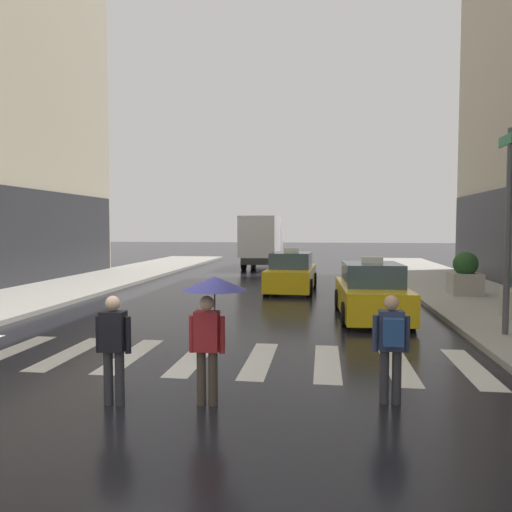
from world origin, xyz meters
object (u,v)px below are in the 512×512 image
(taxi_lead, at_px, (371,293))
(taxi_second, at_px, (291,274))
(pedestrian_with_backpack, at_px, (391,341))
(pedestrian_plain_coat, at_px, (113,343))
(planter_mid_block, at_px, (465,275))
(box_truck, at_px, (262,240))
(pedestrian_with_umbrella, at_px, (212,305))

(taxi_lead, relative_size, taxi_second, 1.00)
(pedestrian_with_backpack, height_order, pedestrian_plain_coat, same)
(pedestrian_plain_coat, xyz_separation_m, planter_mid_block, (8.36, 12.36, -0.07))
(taxi_lead, xyz_separation_m, planter_mid_block, (3.86, 4.51, 0.15))
(box_truck, distance_m, planter_mid_block, 15.81)
(taxi_lead, distance_m, planter_mid_block, 5.93)
(taxi_lead, relative_size, pedestrian_with_umbrella, 2.37)
(box_truck, xyz_separation_m, planter_mid_block, (9.23, -12.80, -0.98))
(pedestrian_with_backpack, xyz_separation_m, planter_mid_block, (4.25, 11.78, -0.10))
(box_truck, bearing_deg, pedestrian_with_umbrella, -84.68)
(box_truck, xyz_separation_m, pedestrian_plain_coat, (0.87, -25.17, -0.91))
(pedestrian_with_backpack, relative_size, planter_mid_block, 1.03)
(taxi_second, distance_m, pedestrian_plain_coat, 13.79)
(box_truck, distance_m, pedestrian_with_backpack, 25.10)
(taxi_lead, distance_m, pedestrian_plain_coat, 9.06)
(taxi_second, distance_m, pedestrian_with_umbrella, 13.51)
(taxi_second, bearing_deg, pedestrian_with_umbrella, -91.34)
(taxi_lead, distance_m, pedestrian_with_umbrella, 8.28)
(taxi_lead, bearing_deg, planter_mid_block, 49.43)
(pedestrian_plain_coat, bearing_deg, taxi_lead, 60.19)
(pedestrian_plain_coat, bearing_deg, taxi_second, 82.61)
(planter_mid_block, bearing_deg, pedestrian_plain_coat, -124.07)
(taxi_second, relative_size, pedestrian_with_backpack, 2.79)
(taxi_lead, bearing_deg, pedestrian_with_backpack, -93.08)
(taxi_lead, bearing_deg, pedestrian_plain_coat, -119.81)
(taxi_second, relative_size, planter_mid_block, 2.88)
(pedestrian_with_backpack, relative_size, pedestrian_plain_coat, 1.00)
(pedestrian_plain_coat, distance_m, planter_mid_block, 14.93)
(taxi_lead, height_order, taxi_second, same)
(taxi_second, height_order, planter_mid_block, taxi_second)
(taxi_second, distance_m, box_truck, 11.84)
(taxi_second, bearing_deg, taxi_lead, -64.88)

